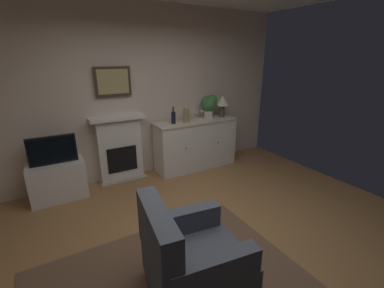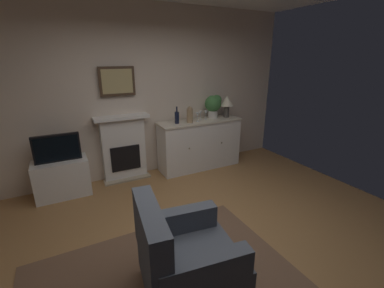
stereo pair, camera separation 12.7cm
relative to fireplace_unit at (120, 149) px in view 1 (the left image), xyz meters
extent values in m
cube|color=#9E7042|center=(0.44, -2.10, -0.60)|extent=(5.48, 4.52, 0.10)
cube|color=beige|center=(0.44, 0.13, 0.86)|extent=(5.48, 0.06, 2.82)
cube|color=white|center=(0.00, 0.01, -0.02)|extent=(0.70, 0.18, 1.05)
cube|color=tan|center=(0.00, -0.09, -0.53)|extent=(0.77, 0.20, 0.03)
cube|color=black|center=(0.00, -0.09, -0.16)|extent=(0.48, 0.02, 0.42)
cube|color=white|center=(0.00, -0.02, 0.53)|extent=(0.87, 0.27, 0.05)
cube|color=#473323|center=(0.00, 0.05, 1.08)|extent=(0.55, 0.03, 0.45)
cube|color=tan|center=(0.00, 0.03, 1.08)|extent=(0.47, 0.01, 0.37)
cube|color=white|center=(1.36, -0.18, -0.11)|extent=(1.51, 0.45, 0.88)
cube|color=beige|center=(1.36, -0.18, 0.34)|extent=(1.54, 0.48, 0.03)
sphere|color=brown|center=(1.02, -0.41, -0.05)|extent=(0.02, 0.02, 0.02)
sphere|color=brown|center=(1.69, -0.41, -0.05)|extent=(0.02, 0.02, 0.02)
cylinder|color=#4C4742|center=(1.93, -0.18, 0.47)|extent=(0.10, 0.10, 0.22)
cone|color=#EFE5C6|center=(1.93, -0.18, 0.67)|extent=(0.26, 0.26, 0.18)
cylinder|color=black|center=(0.90, -0.19, 0.46)|extent=(0.08, 0.08, 0.20)
cylinder|color=black|center=(0.90, -0.19, 0.60)|extent=(0.03, 0.03, 0.09)
cylinder|color=silver|center=(1.28, -0.23, 0.36)|extent=(0.06, 0.06, 0.00)
cylinder|color=silver|center=(1.28, -0.23, 0.41)|extent=(0.01, 0.01, 0.09)
cone|color=silver|center=(1.28, -0.23, 0.49)|extent=(0.07, 0.07, 0.07)
cylinder|color=silver|center=(1.39, -0.14, 0.36)|extent=(0.06, 0.06, 0.00)
cylinder|color=silver|center=(1.39, -0.14, 0.41)|extent=(0.01, 0.01, 0.09)
cone|color=silver|center=(1.39, -0.14, 0.49)|extent=(0.07, 0.07, 0.07)
cylinder|color=silver|center=(1.50, -0.14, 0.36)|extent=(0.06, 0.06, 0.00)
cylinder|color=silver|center=(1.50, -0.14, 0.41)|extent=(0.01, 0.01, 0.09)
cone|color=silver|center=(1.50, -0.14, 0.49)|extent=(0.07, 0.07, 0.07)
cylinder|color=#9E7F5B|center=(1.13, -0.23, 0.48)|extent=(0.11, 0.11, 0.24)
sphere|color=#9E7F5B|center=(1.13, -0.23, 0.60)|extent=(0.08, 0.08, 0.08)
cube|color=white|center=(-0.97, -0.16, -0.27)|extent=(0.75, 0.42, 0.56)
cube|color=black|center=(-0.97, -0.18, 0.21)|extent=(0.62, 0.06, 0.40)
cube|color=black|center=(-0.97, -0.22, 0.21)|extent=(0.57, 0.01, 0.35)
cylinder|color=beige|center=(1.66, -0.13, 0.43)|extent=(0.18, 0.18, 0.14)
sphere|color=#3D753D|center=(1.66, -0.13, 0.63)|extent=(0.30, 0.30, 0.30)
sphere|color=#3D753D|center=(1.72, -0.16, 0.70)|extent=(0.18, 0.18, 0.18)
cube|color=#474C56|center=(-0.05, -2.56, -0.29)|extent=(0.89, 0.86, 0.32)
cube|color=#474C56|center=(-0.38, -2.52, 0.12)|extent=(0.26, 0.77, 0.50)
cube|color=#474C56|center=(-0.09, -2.88, -0.02)|extent=(0.73, 0.23, 0.22)
cube|color=#474C56|center=(-0.01, -2.25, -0.02)|extent=(0.73, 0.23, 0.22)
cylinder|color=#473323|center=(0.33, -2.29, -0.50)|extent=(0.05, 0.05, 0.10)
cylinder|color=#473323|center=(-0.35, -2.20, -0.50)|extent=(0.05, 0.05, 0.10)
camera|label=1|loc=(-0.98, -4.08, 1.45)|focal=24.18mm
camera|label=2|loc=(-0.86, -4.15, 1.45)|focal=24.18mm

